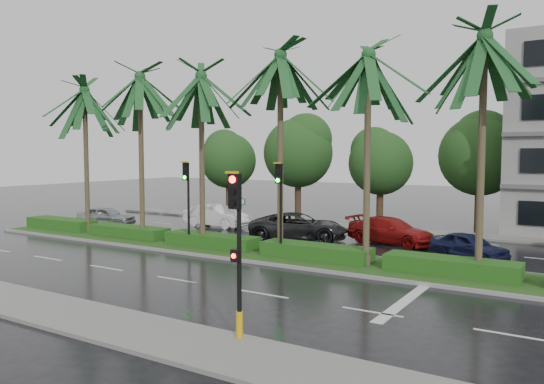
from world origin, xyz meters
The scene contains 17 objects.
ground centered at (0.00, 0.00, 0.00)m, with size 120.00×120.00×0.00m, color black.
near_sidewalk centered at (0.00, -10.20, 0.06)m, with size 40.00×2.40×0.12m, color slate.
far_sidewalk centered at (0.00, 12.00, 0.06)m, with size 40.00×2.00×0.12m, color slate.
median centered at (0.00, 1.00, 0.08)m, with size 36.00×4.00×0.15m.
hedge centered at (0.00, 1.00, 0.45)m, with size 35.20×1.40×0.60m.
lane_markings centered at (3.04, -0.43, 0.01)m, with size 34.00×13.06×0.01m.
palm_row centered at (-1.25, 1.02, 8.41)m, with size 26.30×4.20×10.15m.
signal_near centered at (6.00, -9.39, 2.50)m, with size 0.34×0.45×4.36m.
signal_median_left centered at (-4.00, 0.30, 3.00)m, with size 0.34×0.42×4.36m.
signal_median_right centered at (1.50, 0.30, 3.00)m, with size 0.34×0.42×4.36m.
street_sign centered at (-1.00, 0.48, 2.12)m, with size 0.95×0.09×2.60m.
bg_trees centered at (-0.41, 17.59, 4.81)m, with size 32.79×5.64×8.14m.
car_silver centered at (-14.31, 4.00, 0.67)m, with size 3.91×1.57×1.33m, color #9B9EA2.
car_white centered at (-7.72, 7.54, 0.75)m, with size 4.53×1.58×1.49m, color white.
car_darkgrey centered at (-0.50, 5.75, 0.77)m, with size 5.55×2.56×1.54m, color #242427.
car_red centered at (4.36, 7.31, 0.71)m, with size 4.91×2.00×1.43m, color maroon.
car_blue centered at (8.86, 5.09, 0.63)m, with size 3.70×1.49×1.26m, color #151A41.
Camera 1 is at (13.80, -20.36, 4.94)m, focal length 35.00 mm.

